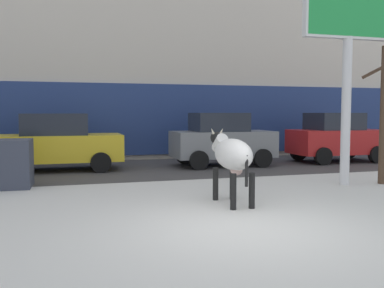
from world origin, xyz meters
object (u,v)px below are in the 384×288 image
(car_red_hatchback, at_px, (336,137))
(pedestrian_near_billboard, at_px, (78,138))
(car_yellow_sedan, at_px, (55,143))
(car_grey_hatchback, at_px, (222,140))
(billboard, at_px, (349,16))
(pedestrian_by_cars, at_px, (74,138))
(cow_holstein, at_px, (233,155))

(car_red_hatchback, height_order, pedestrian_near_billboard, car_red_hatchback)
(car_red_hatchback, bearing_deg, pedestrian_near_billboard, 160.65)
(car_yellow_sedan, xyz_separation_m, pedestrian_near_billboard, (0.81, 2.97, -0.03))
(car_yellow_sedan, bearing_deg, car_red_hatchback, -1.85)
(car_grey_hatchback, height_order, car_red_hatchback, same)
(billboard, bearing_deg, pedestrian_by_cars, 129.81)
(car_yellow_sedan, xyz_separation_m, car_red_hatchback, (10.20, -0.33, 0.02))
(cow_holstein, relative_size, car_yellow_sedan, 0.45)
(cow_holstein, relative_size, pedestrian_by_cars, 1.10)
(billboard, bearing_deg, car_red_hatchback, 57.47)
(billboard, distance_m, car_yellow_sedan, 9.42)
(car_grey_hatchback, bearing_deg, pedestrian_near_billboard, 145.67)
(car_red_hatchback, distance_m, pedestrian_by_cars, 10.11)
(pedestrian_by_cars, bearing_deg, pedestrian_near_billboard, 0.00)
(car_yellow_sedan, bearing_deg, pedestrian_by_cars, 77.67)
(car_yellow_sedan, bearing_deg, billboard, -34.34)
(cow_holstein, distance_m, pedestrian_by_cars, 9.76)
(pedestrian_near_billboard, distance_m, pedestrian_by_cars, 0.17)
(cow_holstein, distance_m, car_red_hatchback, 8.96)
(car_red_hatchback, xyz_separation_m, pedestrian_near_billboard, (-9.39, 3.30, -0.05))
(billboard, height_order, pedestrian_near_billboard, billboard)
(cow_holstein, height_order, car_yellow_sedan, car_yellow_sedan)
(pedestrian_by_cars, bearing_deg, billboard, -50.19)
(pedestrian_by_cars, bearing_deg, car_yellow_sedan, -102.33)
(pedestrian_near_billboard, bearing_deg, car_grey_hatchback, -34.33)
(cow_holstein, bearing_deg, pedestrian_by_cars, 107.36)
(billboard, distance_m, car_red_hatchback, 6.45)
(billboard, bearing_deg, pedestrian_near_billboard, 129.10)
(billboard, bearing_deg, car_yellow_sedan, 145.66)
(billboard, height_order, car_yellow_sedan, billboard)
(car_grey_hatchback, relative_size, pedestrian_by_cars, 2.03)
(car_grey_hatchback, distance_m, pedestrian_near_billboard, 5.77)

